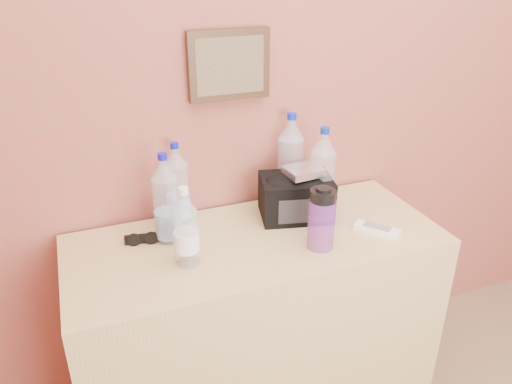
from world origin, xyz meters
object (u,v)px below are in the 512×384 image
pet_large_d (322,177)px  pet_small (186,231)px  sunglasses (143,239)px  foil_packet (304,171)px  toiletry_bag (296,195)px  pet_large_c (290,164)px  dresser (257,329)px  pet_large_a (166,203)px  nalgene_bottle (322,218)px  ac_remote (377,230)px  pet_large_b (178,187)px

pet_large_d → pet_small: pet_large_d is taller
sunglasses → foil_packet: bearing=6.2°
toiletry_bag → pet_large_c: bearing=90.2°
dresser → pet_large_a: 0.65m
dresser → toiletry_bag: bearing=27.6°
pet_large_c → pet_small: size_ratio=1.36×
nalgene_bottle → ac_remote: nalgene_bottle is taller
pet_large_a → pet_large_b: 0.14m
pet_large_b → toiletry_bag: size_ratio=1.18×
pet_large_b → sunglasses: 0.23m
dresser → pet_large_a: (-0.29, 0.11, 0.56)m
nalgene_bottle → pet_large_d: bearing=62.4°
pet_small → sunglasses: size_ratio=2.19×
nalgene_bottle → sunglasses: 0.63m
nalgene_bottle → ac_remote: (0.24, 0.01, -0.10)m
nalgene_bottle → foil_packet: nalgene_bottle is taller
pet_large_a → foil_packet: (0.51, -0.02, 0.05)m
toiletry_bag → pet_large_b: bearing=177.0°
pet_large_b → nalgene_bottle: size_ratio=1.38×
sunglasses → ac_remote: bearing=-6.8°
pet_large_a → pet_large_d: size_ratio=0.93×
foil_packet → ac_remote: bearing=-44.2°
foil_packet → pet_small: bearing=-163.2°
pet_large_c → pet_large_d: 0.16m
toiletry_bag → foil_packet: foil_packet is taller
pet_large_a → pet_large_c: size_ratio=0.88×
pet_large_b → pet_large_c: 0.46m
pet_large_c → sunglasses: pet_large_c is taller
pet_large_b → toiletry_bag: bearing=-16.6°
toiletry_bag → pet_large_a: bearing=-166.7°
pet_large_a → pet_large_d: (0.59, -0.02, 0.01)m
pet_large_b → toiletry_bag: (0.43, -0.13, -0.05)m
dresser → foil_packet: size_ratio=10.23×
pet_small → nalgene_bottle: (0.45, -0.07, -0.01)m
pet_large_b → pet_large_c: (0.46, -0.01, 0.03)m
pet_small → ac_remote: bearing=-4.6°
pet_large_c → nalgene_bottle: size_ratio=1.65×
pet_small → foil_packet: size_ratio=2.10×
nalgene_bottle → foil_packet: 0.23m
ac_remote → pet_small: bearing=-133.5°
pet_small → pet_large_d: bearing=14.6°
pet_large_d → ac_remote: 0.28m
nalgene_bottle → dresser: bearing=144.7°
pet_large_a → toiletry_bag: pet_large_a is taller
ac_remote → toiletry_bag: toiletry_bag is taller
pet_large_c → toiletry_bag: 0.14m
nalgene_bottle → pet_large_a: bearing=153.5°
ac_remote → dresser: bearing=-144.6°
pet_large_d → nalgene_bottle: bearing=-117.6°
pet_large_a → pet_small: (0.03, -0.17, -0.02)m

